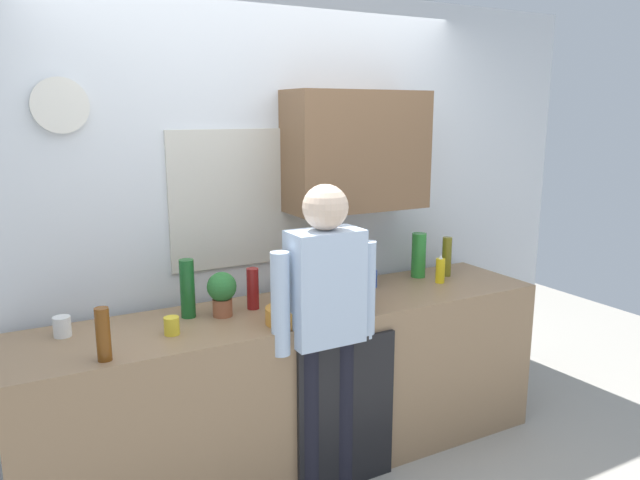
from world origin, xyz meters
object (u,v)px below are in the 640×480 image
object	(u,v)px
bottle_amber_beer	(103,334)
bottle_dark_sauce	(339,275)
bottle_red_vinegar	(253,289)
bottle_clear_soda	(419,255)
cup_blue_mug	(370,279)
dish_soap	(440,270)
person_at_sink	(325,317)
bottle_olive_oil	(447,257)
coffee_maker	(325,277)
mixing_bowl	(288,315)
potted_plant	(222,291)
cup_yellow_cup	(172,326)
cup_white_mug	(62,327)
bottle_green_wine	(187,289)

from	to	relation	value
bottle_amber_beer	bottle_dark_sauce	xyz separation A→B (m)	(1.38, 0.41, -0.03)
bottle_dark_sauce	bottle_red_vinegar	distance (m)	0.58
bottle_clear_soda	cup_blue_mug	xyz separation A→B (m)	(-0.39, -0.04, -0.09)
dish_soap	person_at_sink	bearing A→B (deg)	-162.74
bottle_olive_oil	cup_blue_mug	world-z (taller)	bottle_olive_oil
coffee_maker	mixing_bowl	xyz separation A→B (m)	(-0.32, -0.19, -0.11)
bottle_amber_beer	bottle_red_vinegar	world-z (taller)	bottle_amber_beer
bottle_dark_sauce	cup_blue_mug	xyz separation A→B (m)	(0.19, -0.04, -0.04)
bottle_red_vinegar	dish_soap	world-z (taller)	bottle_red_vinegar
mixing_bowl	dish_soap	world-z (taller)	dish_soap
coffee_maker	mixing_bowl	size ratio (longest dim) A/B	1.50
potted_plant	dish_soap	distance (m)	1.37
bottle_red_vinegar	potted_plant	world-z (taller)	potted_plant
bottle_red_vinegar	cup_yellow_cup	size ratio (longest dim) A/B	2.59
bottle_dark_sauce	mixing_bowl	distance (m)	0.63
bottle_clear_soda	cup_white_mug	bearing A→B (deg)	-179.15
bottle_red_vinegar	cup_white_mug	world-z (taller)	bottle_red_vinegar
mixing_bowl	cup_blue_mug	bearing A→B (deg)	24.96
bottle_dark_sauce	mixing_bowl	world-z (taller)	bottle_dark_sauce
bottle_olive_oil	bottle_red_vinegar	size ratio (longest dim) A/B	1.14
bottle_dark_sauce	cup_blue_mug	world-z (taller)	bottle_dark_sauce
bottle_olive_oil	dish_soap	xyz separation A→B (m)	(-0.14, -0.10, -0.05)
bottle_amber_beer	mixing_bowl	distance (m)	0.87
cup_white_mug	dish_soap	bearing A→B (deg)	-3.78
bottle_dark_sauce	person_at_sink	xyz separation A→B (m)	(-0.35, -0.47, -0.05)
bottle_clear_soda	cup_white_mug	world-z (taller)	bottle_clear_soda
bottle_amber_beer	mixing_bowl	world-z (taller)	bottle_amber_beer
bottle_amber_beer	potted_plant	bearing A→B (deg)	25.39
bottle_clear_soda	bottle_red_vinegar	distance (m)	1.16
coffee_maker	mixing_bowl	distance (m)	0.39
bottle_olive_oil	coffee_maker	bearing A→B (deg)	-173.43
bottle_red_vinegar	potted_plant	xyz separation A→B (m)	(-0.18, -0.03, 0.02)
coffee_maker	bottle_olive_oil	size ratio (longest dim) A/B	1.32
bottle_amber_beer	bottle_green_wine	distance (m)	0.59
bottle_red_vinegar	cup_white_mug	size ratio (longest dim) A/B	2.32
bottle_amber_beer	bottle_red_vinegar	size ratio (longest dim) A/B	1.05
bottle_olive_oil	person_at_sink	world-z (taller)	person_at_sink
cup_blue_mug	bottle_green_wine	bearing A→B (deg)	-179.67
bottle_dark_sauce	cup_yellow_cup	size ratio (longest dim) A/B	2.12
cup_blue_mug	bottle_clear_soda	bearing A→B (deg)	6.08
mixing_bowl	person_at_sink	world-z (taller)	person_at_sink
bottle_amber_beer	cup_yellow_cup	xyz separation A→B (m)	(0.33, 0.16, -0.07)
potted_plant	bottle_green_wine	bearing A→B (deg)	156.78
bottle_olive_oil	person_at_sink	bearing A→B (deg)	-159.86
coffee_maker	cup_yellow_cup	world-z (taller)	coffee_maker
potted_plant	cup_yellow_cup	bearing A→B (deg)	-155.57
bottle_red_vinegar	bottle_amber_beer	bearing A→B (deg)	-157.77
coffee_maker	bottle_amber_beer	bearing A→B (deg)	-168.74
bottle_red_vinegar	dish_soap	distance (m)	1.19
coffee_maker	cup_blue_mug	xyz separation A→B (m)	(0.38, 0.13, -0.10)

